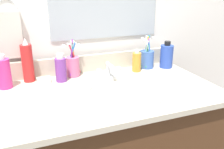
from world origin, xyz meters
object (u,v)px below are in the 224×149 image
object	(u,v)px
bottle_oil_amber	(137,62)
bottle_spray_red	(27,62)
bottle_cream_purple	(61,69)
soap_bar	(44,80)
bottle_shampoo_blue	(167,56)
cup_pink	(73,65)
faucet	(109,73)
cup_blue_plastic	(147,58)
bottle_soap_pink	(4,73)
hand_towel	(10,35)

from	to	relation	value
bottle_oil_amber	bottle_spray_red	world-z (taller)	bottle_spray_red
bottle_cream_purple	soap_bar	size ratio (longest dim) A/B	2.17
bottle_shampoo_blue	bottle_oil_amber	xyz separation A→B (m)	(-0.19, -0.00, -0.01)
bottle_spray_red	bottle_cream_purple	world-z (taller)	bottle_spray_red
bottle_shampoo_blue	cup_pink	xyz separation A→B (m)	(-0.52, 0.05, -0.01)
faucet	cup_blue_plastic	bearing A→B (deg)	16.58
bottle_oil_amber	bottle_soap_pink	size ratio (longest dim) A/B	0.77
bottle_shampoo_blue	bottle_cream_purple	xyz separation A→B (m)	(-0.59, -0.00, -0.00)
bottle_oil_amber	bottle_spray_red	xyz separation A→B (m)	(-0.55, 0.05, 0.04)
bottle_spray_red	cup_pink	size ratio (longest dim) A/B	1.12
cup_blue_plastic	soap_bar	distance (m)	0.57
bottle_oil_amber	cup_blue_plastic	distance (m)	0.09
bottle_cream_purple	bottle_oil_amber	bearing A→B (deg)	0.31
hand_towel	soap_bar	xyz separation A→B (m)	(0.12, -0.11, -0.21)
bottle_spray_red	soap_bar	distance (m)	0.11
bottle_shampoo_blue	soap_bar	bearing A→B (deg)	179.26
bottle_soap_pink	cup_pink	distance (m)	0.33
bottle_spray_red	bottle_cream_purple	distance (m)	0.16
bottle_soap_pink	bottle_shampoo_blue	bearing A→B (deg)	-0.42
bottle_cream_purple	soap_bar	distance (m)	0.10
bottle_soap_pink	cup_blue_plastic	distance (m)	0.74
soap_bar	hand_towel	bearing A→B (deg)	139.48
bottle_soap_pink	cup_blue_plastic	size ratio (longest dim) A/B	0.84
faucet	hand_towel	bearing A→B (deg)	160.09
bottle_shampoo_blue	faucet	bearing A→B (deg)	-173.22
hand_towel	cup_blue_plastic	world-z (taller)	hand_towel
bottle_spray_red	bottle_oil_amber	bearing A→B (deg)	-5.65
bottle_shampoo_blue	cup_blue_plastic	distance (m)	0.11
bottle_shampoo_blue	bottle_spray_red	size ratio (longest dim) A/B	0.70
bottle_cream_purple	cup_pink	size ratio (longest dim) A/B	0.73
soap_bar	bottle_spray_red	bearing A→B (deg)	144.25
hand_towel	cup_pink	world-z (taller)	hand_towel
soap_bar	bottle_cream_purple	bearing A→B (deg)	-7.93
cup_blue_plastic	soap_bar	xyz separation A→B (m)	(-0.57, -0.02, -0.04)
hand_towel	soap_bar	size ratio (longest dim) A/B	3.44
bottle_cream_purple	soap_bar	bearing A→B (deg)	172.07
bottle_spray_red	bottle_soap_pink	bearing A→B (deg)	-156.07
faucet	bottle_spray_red	size ratio (longest dim) A/B	0.75
hand_towel	cup_blue_plastic	distance (m)	0.72
bottle_oil_amber	cup_blue_plastic	bearing A→B (deg)	22.89
bottle_soap_pink	cup_pink	size ratio (longest dim) A/B	0.82
soap_bar	cup_pink	bearing A→B (deg)	14.08
faucet	cup_pink	xyz separation A→B (m)	(-0.16, 0.09, 0.03)
hand_towel	bottle_shampoo_blue	xyz separation A→B (m)	(0.80, -0.12, -0.15)
bottle_spray_red	cup_blue_plastic	bearing A→B (deg)	-1.86
faucet	soap_bar	xyz separation A→B (m)	(-0.31, 0.05, -0.02)
faucet	bottle_cream_purple	distance (m)	0.24
bottle_oil_amber	soap_bar	xyz separation A→B (m)	(-0.49, 0.01, -0.04)
bottle_spray_red	bottle_cream_purple	bearing A→B (deg)	-21.31
bottle_shampoo_blue	bottle_spray_red	world-z (taller)	bottle_spray_red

